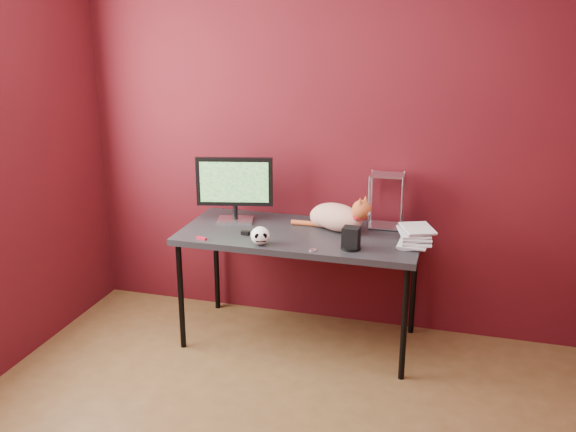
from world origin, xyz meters
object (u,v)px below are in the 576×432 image
(desk, at_px, (300,240))
(book_stack, at_px, (406,148))
(monitor, at_px, (235,186))
(speaker, at_px, (351,239))
(skull_mug, at_px, (260,236))
(cat, at_px, (337,217))

(desk, height_order, book_stack, book_stack)
(monitor, relative_size, speaker, 3.66)
(desk, relative_size, skull_mug, 12.28)
(monitor, height_order, book_stack, book_stack)
(skull_mug, relative_size, book_stack, 0.11)
(desk, height_order, monitor, monitor)
(cat, relative_size, speaker, 3.98)
(desk, height_order, speaker, speaker)
(monitor, relative_size, skull_mug, 4.02)
(skull_mug, relative_size, speaker, 0.91)
(monitor, xyz_separation_m, speaker, (0.83, -0.31, -0.18))
(speaker, distance_m, book_stack, 0.61)
(cat, distance_m, skull_mug, 0.55)
(skull_mug, bearing_deg, book_stack, -5.46)
(skull_mug, height_order, speaker, speaker)
(skull_mug, distance_m, speaker, 0.54)
(cat, xyz_separation_m, book_stack, (0.42, -0.13, 0.49))
(monitor, xyz_separation_m, cat, (0.68, 0.00, -0.15))
(cat, xyz_separation_m, speaker, (0.15, -0.31, -0.03))
(speaker, xyz_separation_m, book_stack, (0.27, 0.18, 0.52))
(desk, xyz_separation_m, cat, (0.21, 0.10, 0.14))
(speaker, bearing_deg, desk, 153.56)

